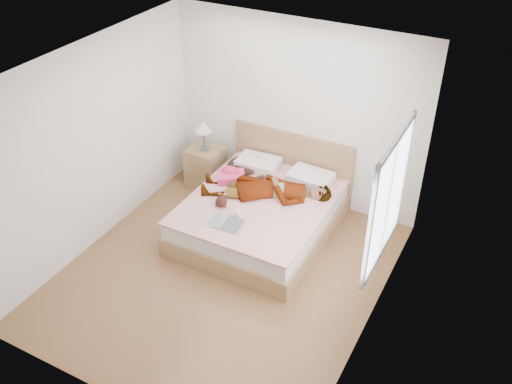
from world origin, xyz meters
The scene contains 11 objects.
ground centered at (0.00, 0.00, 0.00)m, with size 4.00×4.00×0.00m, color #512C19.
woman centered at (0.01, 1.15, 0.63)m, with size 0.64×1.71×0.24m, color silver.
hair centered at (-0.56, 1.60, 0.55)m, with size 0.48×0.59×0.09m, color black.
phone centered at (-0.49, 1.55, 0.67)m, with size 0.04×0.08×0.01m, color silver.
room_shell centered at (1.77, 0.30, 1.50)m, with size 4.00×4.00×4.00m.
bed centered at (0.00, 1.04, 0.28)m, with size 1.80×2.08×1.00m.
towel centered at (-0.57, 1.20, 0.59)m, with size 0.45×0.43×0.19m.
magazine centered at (-0.13, 0.32, 0.52)m, with size 0.48×0.33×0.03m.
coffee_mug centered at (-0.08, 0.52, 0.55)m, with size 0.12×0.10×0.09m.
plush_toy centered at (-0.38, 0.63, 0.58)m, with size 0.20×0.25×0.13m.
nightstand centered at (-1.26, 1.62, 0.35)m, with size 0.50×0.44×1.06m.
Camera 1 is at (2.79, -4.41, 4.71)m, focal length 40.00 mm.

